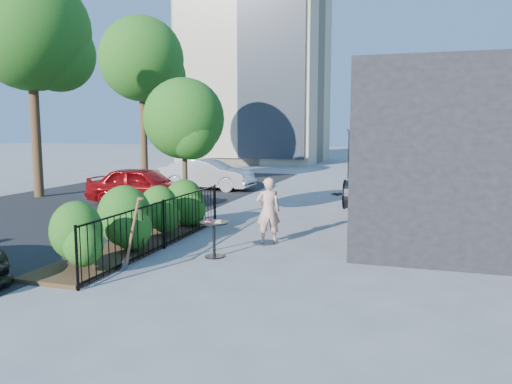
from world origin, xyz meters
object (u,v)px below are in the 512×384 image
(car_red, at_px, (144,186))
(shovel, at_px, (131,238))
(cafe_table, at_px, (214,233))
(patio_tree, at_px, (186,124))
(street_tree_far, at_px, (142,64))
(woman, at_px, (268,211))
(street_tree_near, at_px, (31,38))
(car_silver, at_px, (207,174))

(car_red, bearing_deg, shovel, -153.18)
(cafe_table, height_order, car_red, car_red)
(patio_tree, relative_size, shovel, 2.74)
(cafe_table, bearing_deg, street_tree_far, 124.32)
(street_tree_far, relative_size, woman, 5.40)
(street_tree_near, height_order, street_tree_far, same)
(woman, relative_size, car_red, 0.39)
(patio_tree, xyz_separation_m, street_tree_near, (-7.70, 3.20, 3.15))
(street_tree_near, xyz_separation_m, car_red, (4.85, -0.60, -5.25))
(shovel, bearing_deg, street_tree_near, 138.40)
(woman, height_order, shovel, woman)
(street_tree_near, xyz_separation_m, woman, (10.49, -4.79, -5.15))
(street_tree_far, relative_size, shovel, 5.76)
(cafe_table, relative_size, car_red, 0.20)
(cafe_table, xyz_separation_m, shovel, (-1.09, -1.40, 0.12))
(patio_tree, bearing_deg, street_tree_far, 124.51)
(cafe_table, distance_m, shovel, 1.78)
(shovel, xyz_separation_m, car_red, (-3.83, 7.11, 0.03))
(woman, bearing_deg, street_tree_far, -71.92)
(cafe_table, distance_m, car_red, 7.53)
(car_silver, bearing_deg, patio_tree, -159.53)
(cafe_table, bearing_deg, street_tree_near, 147.14)
(cafe_table, bearing_deg, shovel, -127.86)
(car_silver, bearing_deg, car_red, 177.12)
(car_red, distance_m, car_silver, 4.70)
(car_silver, bearing_deg, street_tree_far, 54.95)
(street_tree_near, distance_m, car_red, 7.18)
(street_tree_near, height_order, car_silver, street_tree_near)
(cafe_table, bearing_deg, woman, 64.43)
(car_red, height_order, car_silver, car_red)
(car_silver, bearing_deg, woman, -147.60)
(cafe_table, height_order, shovel, shovel)
(woman, height_order, car_red, woman)
(shovel, distance_m, car_silver, 12.29)
(street_tree_far, height_order, car_silver, street_tree_far)
(woman, xyz_separation_m, car_silver, (-5.26, 8.88, -0.10))
(car_red, bearing_deg, woman, -128.11)
(patio_tree, distance_m, cafe_table, 4.36)
(street_tree_near, distance_m, cafe_table, 12.82)
(shovel, relative_size, car_silver, 0.36)
(street_tree_far, relative_size, car_silver, 2.06)
(woman, relative_size, car_silver, 0.38)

